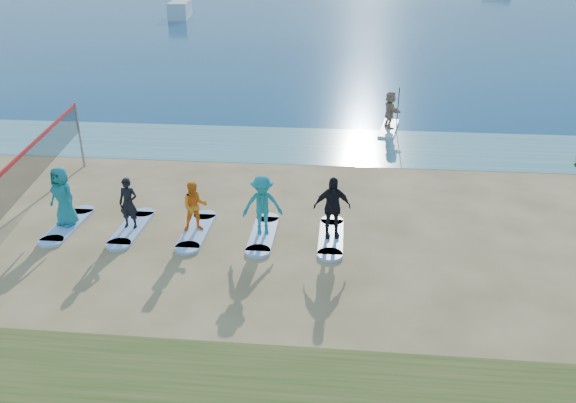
# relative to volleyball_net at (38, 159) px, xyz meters

# --- Properties ---
(ground) EXTENTS (600.00, 600.00, 0.00)m
(ground) POSITION_rel_volleyball_net_xyz_m (6.69, -2.63, -1.90)
(ground) COLOR tan
(ground) RESTS_ON ground
(shallow_water) EXTENTS (600.00, 600.00, 0.00)m
(shallow_water) POSITION_rel_volleyball_net_xyz_m (6.69, 7.87, -1.90)
(shallow_water) COLOR teal
(shallow_water) RESTS_ON ground
(volleyball_net) EXTENTS (1.70, 8.95, 2.50)m
(volleyball_net) POSITION_rel_volleyball_net_xyz_m (0.00, 0.00, 0.00)
(volleyball_net) COLOR gray
(volleyball_net) RESTS_ON ground
(paddleboard) EXTENTS (1.19, 3.07, 0.12)m
(paddleboard) POSITION_rel_volleyball_net_xyz_m (11.27, 10.49, -1.84)
(paddleboard) COLOR silver
(paddleboard) RESTS_ON ground
(paddleboarder) EXTENTS (0.89, 1.64, 1.68)m
(paddleboarder) POSITION_rel_volleyball_net_xyz_m (11.27, 10.49, -0.94)
(paddleboarder) COLOR tan
(paddleboarder) RESTS_ON paddleboard
(boat_offshore_a) EXTENTS (3.46, 8.29, 1.98)m
(boat_offshore_a) POSITION_rel_volleyball_net_xyz_m (-11.73, 57.52, -1.90)
(boat_offshore_a) COLOR silver
(boat_offshore_a) RESTS_ON ground
(surfboard_0) EXTENTS (0.70, 2.20, 0.09)m
(surfboard_0) POSITION_rel_volleyball_net_xyz_m (0.96, -0.68, -1.86)
(surfboard_0) COLOR #A0C6F9
(surfboard_0) RESTS_ON ground
(student_0) EXTENTS (1.04, 0.86, 1.82)m
(student_0) POSITION_rel_volleyball_net_xyz_m (0.96, -0.68, -0.90)
(student_0) COLOR teal
(student_0) RESTS_ON surfboard_0
(surfboard_1) EXTENTS (0.70, 2.20, 0.09)m
(surfboard_1) POSITION_rel_volleyball_net_xyz_m (2.94, -0.68, -1.86)
(surfboard_1) COLOR #A0C6F9
(surfboard_1) RESTS_ON ground
(student_1) EXTENTS (0.59, 0.41, 1.55)m
(student_1) POSITION_rel_volleyball_net_xyz_m (2.94, -0.68, -1.04)
(student_1) COLOR black
(student_1) RESTS_ON surfboard_1
(surfboard_2) EXTENTS (0.70, 2.20, 0.09)m
(surfboard_2) POSITION_rel_volleyball_net_xyz_m (4.93, -0.68, -1.86)
(surfboard_2) COLOR #A0C6F9
(surfboard_2) RESTS_ON ground
(student_2) EXTENTS (0.88, 0.77, 1.51)m
(student_2) POSITION_rel_volleyball_net_xyz_m (4.93, -0.68, -1.06)
(student_2) COLOR orange
(student_2) RESTS_ON surfboard_2
(surfboard_3) EXTENTS (0.70, 2.20, 0.09)m
(surfboard_3) POSITION_rel_volleyball_net_xyz_m (6.91, -0.68, -1.86)
(surfboard_3) COLOR #A0C6F9
(surfboard_3) RESTS_ON ground
(student_3) EXTENTS (1.25, 0.87, 1.78)m
(student_3) POSITION_rel_volleyball_net_xyz_m (6.91, -0.68, -0.93)
(student_3) COLOR teal
(student_3) RESTS_ON surfboard_3
(surfboard_4) EXTENTS (0.70, 2.20, 0.09)m
(surfboard_4) POSITION_rel_volleyball_net_xyz_m (8.89, -0.68, -1.86)
(surfboard_4) COLOR #A0C6F9
(surfboard_4) RESTS_ON ground
(student_4) EXTENTS (1.12, 0.62, 1.81)m
(student_4) POSITION_rel_volleyball_net_xyz_m (8.89, -0.68, -0.91)
(student_4) COLOR black
(student_4) RESTS_ON surfboard_4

